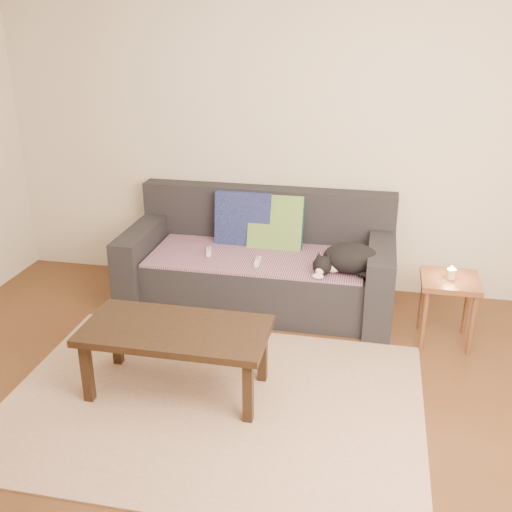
# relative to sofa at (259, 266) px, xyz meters

# --- Properties ---
(ground) EXTENTS (4.50, 4.50, 0.00)m
(ground) POSITION_rel_sofa_xyz_m (0.00, -1.57, -0.31)
(ground) COLOR brown
(ground) RESTS_ON ground
(back_wall) EXTENTS (4.50, 0.04, 2.60)m
(back_wall) POSITION_rel_sofa_xyz_m (0.00, 0.43, 0.99)
(back_wall) COLOR beige
(back_wall) RESTS_ON ground
(sofa) EXTENTS (2.10, 0.94, 0.87)m
(sofa) POSITION_rel_sofa_xyz_m (0.00, 0.00, 0.00)
(sofa) COLOR #232328
(sofa) RESTS_ON ground
(throw_blanket) EXTENTS (1.66, 0.74, 0.02)m
(throw_blanket) POSITION_rel_sofa_xyz_m (0.00, -0.09, 0.12)
(throw_blanket) COLOR #462A4E
(throw_blanket) RESTS_ON sofa
(cushion_navy) EXTENTS (0.45, 0.18, 0.47)m
(cushion_navy) POSITION_rel_sofa_xyz_m (-0.17, 0.17, 0.32)
(cushion_navy) COLOR #110F41
(cushion_navy) RESTS_ON throw_blanket
(cushion_green) EXTENTS (0.44, 0.24, 0.45)m
(cushion_green) POSITION_rel_sofa_xyz_m (0.10, 0.17, 0.32)
(cushion_green) COLOR #0D5551
(cushion_green) RESTS_ON throw_blanket
(cat) EXTENTS (0.50, 0.37, 0.22)m
(cat) POSITION_rel_sofa_xyz_m (0.71, -0.28, 0.23)
(cat) COLOR black
(cat) RESTS_ON throw_blanket
(wii_remote_a) EXTENTS (0.07, 0.15, 0.03)m
(wii_remote_a) POSITION_rel_sofa_xyz_m (-0.38, -0.13, 0.15)
(wii_remote_a) COLOR white
(wii_remote_a) RESTS_ON throw_blanket
(wii_remote_b) EXTENTS (0.05, 0.15, 0.03)m
(wii_remote_b) POSITION_rel_sofa_xyz_m (0.04, -0.25, 0.15)
(wii_remote_b) COLOR white
(wii_remote_b) RESTS_ON throw_blanket
(side_table) EXTENTS (0.39, 0.39, 0.49)m
(side_table) POSITION_rel_sofa_xyz_m (1.42, -0.36, 0.10)
(side_table) COLOR brown
(side_table) RESTS_ON ground
(candle) EXTENTS (0.06, 0.06, 0.09)m
(candle) POSITION_rel_sofa_xyz_m (1.42, -0.36, 0.22)
(candle) COLOR beige
(candle) RESTS_ON side_table
(rug) EXTENTS (2.50, 1.80, 0.01)m
(rug) POSITION_rel_sofa_xyz_m (0.00, -1.42, -0.30)
(rug) COLOR tan
(rug) RESTS_ON ground
(coffee_table) EXTENTS (1.12, 0.56, 0.45)m
(coffee_table) POSITION_rel_sofa_xyz_m (-0.24, -1.34, 0.08)
(coffee_table) COLOR black
(coffee_table) RESTS_ON rug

